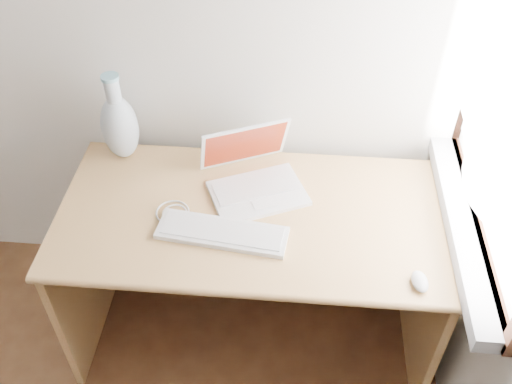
# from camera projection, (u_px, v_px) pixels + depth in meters

# --- Properties ---
(desk) EXTENTS (1.41, 0.70, 0.75)m
(desk) POSITION_uv_depth(u_px,v_px,m) (254.00, 235.00, 2.27)
(desk) COLOR tan
(desk) RESTS_ON floor
(laptop) EXTENTS (0.41, 0.41, 0.23)m
(laptop) POSITION_uv_depth(u_px,v_px,m) (259.00, 177.00, 2.13)
(laptop) COLOR white
(laptop) RESTS_ON desk
(external_keyboard) EXTENTS (0.47, 0.19, 0.02)m
(external_keyboard) POSITION_uv_depth(u_px,v_px,m) (222.00, 233.00, 1.98)
(external_keyboard) COLOR white
(external_keyboard) RESTS_ON desk
(mouse) EXTENTS (0.06, 0.09, 0.03)m
(mouse) POSITION_uv_depth(u_px,v_px,m) (420.00, 281.00, 1.82)
(mouse) COLOR white
(mouse) RESTS_ON desk
(ipod) EXTENTS (0.08, 0.10, 0.01)m
(ipod) POSITION_uv_depth(u_px,v_px,m) (220.00, 190.00, 2.15)
(ipod) COLOR #A5180B
(ipod) RESTS_ON desk
(cable_coil) EXTENTS (0.15, 0.15, 0.01)m
(cable_coil) POSITION_uv_depth(u_px,v_px,m) (173.00, 212.00, 2.06)
(cable_coil) COLOR white
(cable_coil) RESTS_ON desk
(remote) EXTENTS (0.03, 0.07, 0.01)m
(remote) POSITION_uv_depth(u_px,v_px,m) (182.00, 227.00, 2.01)
(remote) COLOR white
(remote) RESTS_ON desk
(vase) EXTENTS (0.14, 0.14, 0.37)m
(vase) POSITION_uv_depth(u_px,v_px,m) (119.00, 125.00, 2.20)
(vase) COLOR silver
(vase) RESTS_ON desk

